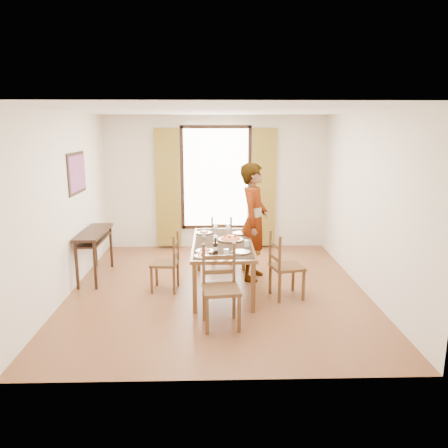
{
  "coord_description": "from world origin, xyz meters",
  "views": [
    {
      "loc": [
        -0.08,
        -6.41,
        2.48
      ],
      "look_at": [
        0.1,
        0.18,
        1.0
      ],
      "focal_mm": 35.0,
      "sensor_mm": 36.0,
      "label": 1
    }
  ],
  "objects_px": {
    "man": "(254,222)",
    "pasta_platter": "(230,237)",
    "console_table": "(94,238)",
    "dining_table": "(222,246)"
  },
  "relations": [
    {
      "from": "console_table",
      "to": "man",
      "type": "bearing_deg",
      "value": -2.09
    },
    {
      "from": "console_table",
      "to": "dining_table",
      "type": "relative_size",
      "value": 0.63
    },
    {
      "from": "console_table",
      "to": "dining_table",
      "type": "xyz_separation_m",
      "value": [
        2.1,
        -0.59,
        0.01
      ]
    },
    {
      "from": "console_table",
      "to": "pasta_platter",
      "type": "xyz_separation_m",
      "value": [
        2.23,
        -0.49,
        0.12
      ]
    },
    {
      "from": "dining_table",
      "to": "pasta_platter",
      "type": "distance_m",
      "value": 0.19
    },
    {
      "from": "dining_table",
      "to": "man",
      "type": "relative_size",
      "value": 1.0
    },
    {
      "from": "console_table",
      "to": "pasta_platter",
      "type": "distance_m",
      "value": 2.29
    },
    {
      "from": "dining_table",
      "to": "man",
      "type": "xyz_separation_m",
      "value": [
        0.53,
        0.49,
        0.26
      ]
    },
    {
      "from": "man",
      "to": "pasta_platter",
      "type": "relative_size",
      "value": 4.78
    },
    {
      "from": "man",
      "to": "pasta_platter",
      "type": "xyz_separation_m",
      "value": [
        -0.4,
        -0.4,
        -0.15
      ]
    }
  ]
}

